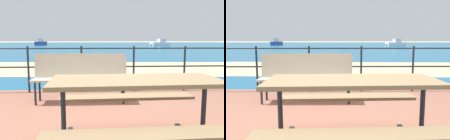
# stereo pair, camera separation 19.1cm
# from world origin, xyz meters

# --- Properties ---
(ground_plane) EXTENTS (240.00, 240.00, 0.00)m
(ground_plane) POSITION_xyz_m (0.00, 0.00, 0.00)
(ground_plane) COLOR tan
(patio_paving) EXTENTS (6.40, 5.20, 0.06)m
(patio_paving) POSITION_xyz_m (0.00, 0.00, 0.03)
(patio_paving) COLOR #935B47
(patio_paving) RESTS_ON ground
(sea_water) EXTENTS (90.00, 90.00, 0.01)m
(sea_water) POSITION_xyz_m (0.00, 40.00, 0.01)
(sea_water) COLOR #145B84
(sea_water) RESTS_ON ground
(beach_strip) EXTENTS (54.17, 7.48, 0.01)m
(beach_strip) POSITION_xyz_m (0.00, 7.15, 0.01)
(beach_strip) COLOR tan
(beach_strip) RESTS_ON ground
(picnic_table) EXTENTS (1.75, 1.51, 0.79)m
(picnic_table) POSITION_xyz_m (0.17, -0.55, 0.66)
(picnic_table) COLOR #8C704C
(picnic_table) RESTS_ON patio_paving
(park_bench) EXTENTS (1.76, 0.43, 0.92)m
(park_bench) POSITION_xyz_m (-0.55, 1.54, 0.61)
(park_bench) COLOR #BCAD93
(park_bench) RESTS_ON patio_paving
(railing_fence) EXTENTS (5.94, 0.04, 1.03)m
(railing_fence) POSITION_xyz_m (0.00, 2.38, 0.71)
(railing_fence) COLOR #1E2328
(railing_fence) RESTS_ON patio_paving
(boat_near) EXTENTS (1.81, 3.89, 1.37)m
(boat_near) POSITION_xyz_m (-11.98, 45.14, 0.45)
(boat_near) COLOR #2D478C
(boat_near) RESTS_ON sea_water
(boat_mid) EXTENTS (4.03, 2.26, 1.28)m
(boat_mid) POSITION_xyz_m (10.72, 38.43, 0.46)
(boat_mid) COLOR silver
(boat_mid) RESTS_ON sea_water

